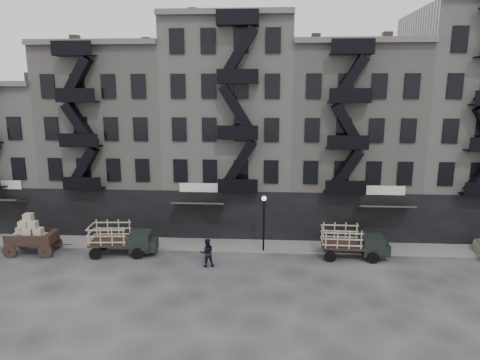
# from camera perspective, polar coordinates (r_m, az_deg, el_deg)

# --- Properties ---
(ground) EXTENTS (140.00, 140.00, 0.00)m
(ground) POSITION_cam_1_polar(r_m,az_deg,el_deg) (29.80, -2.82, -11.30)
(ground) COLOR #38383A
(ground) RESTS_ON ground
(sidewalk) EXTENTS (55.00, 2.50, 0.15)m
(sidewalk) POSITION_cam_1_polar(r_m,az_deg,el_deg) (33.23, -2.08, -8.63)
(sidewalk) COLOR slate
(sidewalk) RESTS_ON ground
(building_west) EXTENTS (10.00, 11.35, 13.20)m
(building_west) POSITION_cam_1_polar(r_m,az_deg,el_deg) (44.07, -28.13, 3.06)
(building_west) COLOR #99958D
(building_west) RESTS_ON ground
(building_midwest) EXTENTS (10.00, 11.35, 16.20)m
(building_midwest) POSITION_cam_1_polar(r_m,az_deg,el_deg) (39.53, -15.89, 5.34)
(building_midwest) COLOR gray
(building_midwest) RESTS_ON ground
(building_center) EXTENTS (10.00, 11.35, 18.20)m
(building_center) POSITION_cam_1_polar(r_m,az_deg,el_deg) (37.28, -1.23, 6.97)
(building_center) COLOR #99958D
(building_center) RESTS_ON ground
(building_mideast) EXTENTS (10.00, 11.35, 16.20)m
(building_mideast) POSITION_cam_1_polar(r_m,az_deg,el_deg) (37.86, 14.10, 5.17)
(building_mideast) COLOR gray
(building_mideast) RESTS_ON ground
(building_east) EXTENTS (10.00, 11.35, 19.20)m
(building_east) POSITION_cam_1_polar(r_m,az_deg,el_deg) (40.72, 28.28, 6.68)
(building_east) COLOR #99958D
(building_east) RESTS_ON ground
(lamp_post) EXTENTS (0.36, 0.36, 4.28)m
(lamp_post) POSITION_cam_1_polar(r_m,az_deg,el_deg) (31.11, 3.19, -4.82)
(lamp_post) COLOR black
(lamp_post) RESTS_ON ground
(wagon) EXTENTS (3.66, 2.13, 3.00)m
(wagon) POSITION_cam_1_polar(r_m,az_deg,el_deg) (34.70, -26.19, -6.14)
(wagon) COLOR black
(wagon) RESTS_ON ground
(stake_truck_west) EXTENTS (4.86, 2.28, 2.38)m
(stake_truck_west) POSITION_cam_1_polar(r_m,az_deg,el_deg) (32.27, -15.56, -7.30)
(stake_truck_west) COLOR black
(stake_truck_west) RESTS_ON ground
(stake_truck_east) EXTENTS (4.71, 2.06, 2.34)m
(stake_truck_east) POSITION_cam_1_polar(r_m,az_deg,el_deg) (31.54, 14.81, -7.75)
(stake_truck_east) COLOR black
(stake_truck_east) RESTS_ON ground
(pedestrian_mid) EXTENTS (1.12, 0.97, 1.97)m
(pedestrian_mid) POSITION_cam_1_polar(r_m,az_deg,el_deg) (29.33, -4.42, -9.63)
(pedestrian_mid) COLOR black
(pedestrian_mid) RESTS_ON ground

